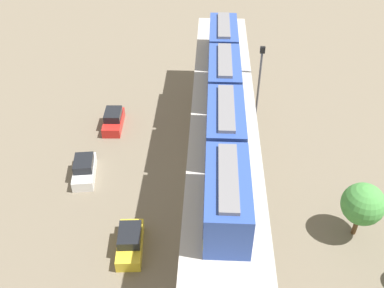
% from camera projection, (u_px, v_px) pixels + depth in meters
% --- Properties ---
extents(ground_plane, '(120.00, 120.00, 0.00)m').
position_uv_depth(ground_plane, '(220.00, 169.00, 40.14)').
color(ground_plane, '#706654').
extents(viaduct, '(5.20, 35.80, 7.17)m').
position_uv_depth(viaduct, '(223.00, 119.00, 36.65)').
color(viaduct, '#B7B2AA').
rests_on(viaduct, ground).
extents(train, '(2.64, 27.45, 3.24)m').
position_uv_depth(train, '(225.00, 100.00, 33.35)').
color(train, '#2D4CA5').
rests_on(train, viaduct).
extents(parked_car_yellow, '(2.11, 4.32, 1.76)m').
position_uv_depth(parked_car_yellow, '(130.00, 242.00, 32.61)').
color(parked_car_yellow, yellow).
rests_on(parked_car_yellow, ground).
extents(parked_car_red, '(1.97, 4.27, 1.76)m').
position_uv_depth(parked_car_red, '(114.00, 120.00, 45.03)').
color(parked_car_red, red).
rests_on(parked_car_red, ground).
extents(parked_car_white, '(2.36, 4.41, 1.76)m').
position_uv_depth(parked_car_white, '(84.00, 169.00, 39.02)').
color(parked_car_white, white).
rests_on(parked_car_white, ground).
extents(tree_mid_lot, '(3.22, 3.22, 4.85)m').
position_uv_depth(tree_mid_lot, '(363.00, 204.00, 32.26)').
color(tree_mid_lot, brown).
rests_on(tree_mid_lot, ground).
extents(signal_post, '(0.44, 0.28, 9.77)m').
position_uv_depth(signal_post, '(258.00, 90.00, 40.86)').
color(signal_post, '#4C4C51').
rests_on(signal_post, ground).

